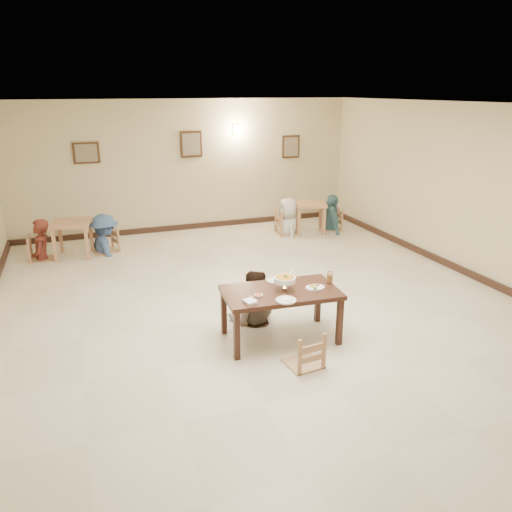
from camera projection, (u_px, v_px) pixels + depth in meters
name	position (u px, v px, depth m)	size (l,w,h in m)	color
floor	(265.00, 310.00, 7.60)	(10.00, 10.00, 0.00)	beige
ceiling	(266.00, 105.00, 6.64)	(10.00, 10.00, 0.00)	white
wall_back	(187.00, 166.00, 11.57)	(10.00, 10.00, 0.00)	beige
wall_right	(486.00, 195.00, 8.43)	(10.00, 10.00, 0.00)	beige
baseboard_back	(190.00, 226.00, 12.00)	(8.00, 0.06, 0.12)	black
baseboard_right	(472.00, 275.00, 8.88)	(0.06, 10.00, 0.12)	black
picture_a	(86.00, 153.00, 10.68)	(0.55, 0.04, 0.45)	#3A2212
picture_b	(191.00, 144.00, 11.40)	(0.50, 0.04, 0.60)	#3A2212
picture_c	(291.00, 147.00, 12.27)	(0.45, 0.04, 0.55)	#3A2212
wall_sconce	(237.00, 129.00, 11.67)	(0.16, 0.05, 0.22)	#FFD88C
main_table	(281.00, 296.00, 6.54)	(1.56, 0.95, 0.70)	#3A1C12
chair_far	(252.00, 291.00, 7.19)	(0.42, 0.42, 0.89)	tan
chair_near	(304.00, 333.00, 5.97)	(0.41, 0.41, 0.87)	tan
main_diner	(253.00, 271.00, 7.04)	(0.74, 0.58, 1.53)	gray
curry_warmer	(285.00, 280.00, 6.47)	(0.32, 0.29, 0.26)	silver
rice_plate_far	(277.00, 280.00, 6.83)	(0.28, 0.28, 0.06)	white
rice_plate_near	(286.00, 300.00, 6.19)	(0.26, 0.26, 0.06)	white
fried_plate	(315.00, 287.00, 6.57)	(0.26, 0.26, 0.06)	white
chili_dish	(258.00, 295.00, 6.34)	(0.11, 0.11, 0.02)	white
napkin_cutlery	(250.00, 301.00, 6.14)	(0.18, 0.26, 0.03)	white
drink_glass	(330.00, 278.00, 6.74)	(0.08, 0.08, 0.16)	white
bg_table_left	(72.00, 228.00, 9.87)	(0.84, 0.84, 0.72)	tan
bg_table_right	(310.00, 208.00, 11.62)	(0.89, 0.89, 0.69)	tan
bg_chair_ll	(39.00, 237.00, 9.69)	(0.44, 0.44, 0.94)	tan
bg_chair_lr	(104.00, 229.00, 10.17)	(0.47, 0.47, 1.00)	tan
bg_chair_rl	(288.00, 211.00, 11.47)	(0.51, 0.51, 1.08)	tan
bg_chair_rr	(332.00, 211.00, 11.80)	(0.44, 0.44, 0.93)	tan
bg_diner_a	(37.00, 220.00, 9.58)	(0.60, 0.39, 1.64)	maroon
bg_diner_b	(103.00, 214.00, 10.07)	(1.03, 0.59, 1.59)	#4869A2
bg_diner_c	(288.00, 198.00, 11.38)	(0.82, 0.53, 1.67)	silver
bg_diner_d	(333.00, 195.00, 11.67)	(1.00, 0.42, 1.70)	teal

